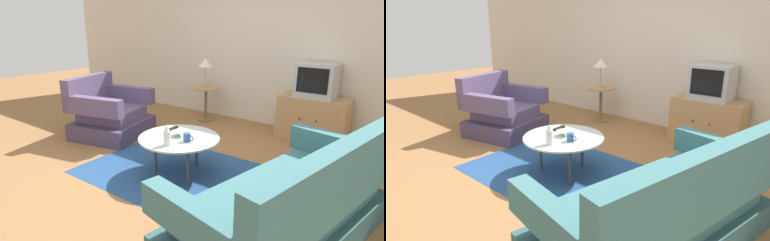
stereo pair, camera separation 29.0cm
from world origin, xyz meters
The scene contains 14 objects.
ground_plane centered at (0.00, 0.00, 0.00)m, with size 16.00×16.00×0.00m, color olive.
back_wall centered at (0.00, 2.51, 1.35)m, with size 9.00×0.12×2.70m, color beige.
area_rug centered at (0.10, 0.18, 0.00)m, with size 2.13×1.51×0.00m, color navy.
armchair centered at (-1.52, 0.56, 0.30)m, with size 1.11×1.14×0.87m.
couch centered at (1.50, -0.26, 0.29)m, with size 1.28×2.03×0.90m.
coffee_table centered at (0.10, 0.18, 0.40)m, with size 0.88×0.88×0.43m.
side_table centered at (-0.79, 2.01, 0.41)m, with size 0.46×0.46×0.58m.
tv_stand centered at (0.93, 2.18, 0.31)m, with size 0.94×0.48×0.61m.
television centered at (0.93, 2.19, 0.84)m, with size 0.51×0.45×0.46m.
table_lamp centered at (-0.82, 2.02, 0.96)m, with size 0.24×0.24×0.47m.
vase centered at (0.16, -0.08, 0.53)m, with size 0.08×0.08×0.22m.
mug centered at (0.26, 0.12, 0.47)m, with size 0.12×0.08×0.09m.
bowl centered at (0.08, 0.20, 0.46)m, with size 0.15×0.15×0.06m.
tv_remote_dark centered at (-0.12, 0.33, 0.44)m, with size 0.06×0.18×0.02m.
Camera 1 is at (2.17, -2.38, 1.63)m, focal length 30.32 mm.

